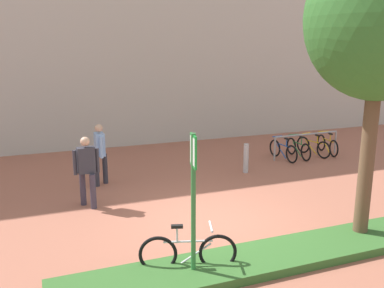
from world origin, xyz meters
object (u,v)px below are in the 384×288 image
at_px(bike_at_sign, 188,252).
at_px(person_suited_navy, 87,167).
at_px(person_casual_tan, 100,151).
at_px(bike_rack_cluster, 306,147).
at_px(parking_sign_post, 193,186).
at_px(bollard_steel, 246,158).
at_px(tree_sidewalk, 381,19).

xyz_separation_m(bike_at_sign, person_suited_navy, (-1.21, 3.63, 0.63)).
bearing_deg(person_suited_navy, person_casual_tan, 70.53).
relative_size(bike_rack_cluster, person_suited_navy, 1.55).
height_order(bike_rack_cluster, person_casual_tan, person_casual_tan).
distance_m(parking_sign_post, person_casual_tan, 5.47).
xyz_separation_m(parking_sign_post, person_suited_navy, (-1.22, 3.85, -0.62)).
bearing_deg(bollard_steel, parking_sign_post, -126.12).
relative_size(bollard_steel, person_casual_tan, 0.52).
bearing_deg(bike_rack_cluster, bike_at_sign, -138.80).
bearing_deg(person_casual_tan, tree_sidewalk, -50.19).
bearing_deg(bollard_steel, tree_sidewalk, -89.73).
bearing_deg(bike_rack_cluster, person_suited_navy, -165.00).
bearing_deg(tree_sidewalk, parking_sign_post, -177.12).
bearing_deg(person_suited_navy, bike_rack_cluster, 15.00).
height_order(tree_sidewalk, bollard_steel, tree_sidewalk).
bearing_deg(bike_at_sign, tree_sidewalk, -0.62).
distance_m(bike_rack_cluster, person_suited_navy, 8.02).
distance_m(tree_sidewalk, person_suited_navy, 6.92).
distance_m(bike_at_sign, person_casual_tan, 5.25).
bearing_deg(person_casual_tan, bike_rack_cluster, 4.21).
bearing_deg(bollard_steel, bike_rack_cluster, 18.08).
height_order(tree_sidewalk, person_suited_navy, tree_sidewalk).
distance_m(tree_sidewalk, bike_at_sign, 5.34).
bearing_deg(tree_sidewalk, bike_at_sign, 179.38).
bearing_deg(tree_sidewalk, bike_rack_cluster, 63.68).
xyz_separation_m(bike_rack_cluster, person_suited_navy, (-7.72, -2.07, 0.64)).
height_order(person_suited_navy, person_casual_tan, same).
bearing_deg(bike_rack_cluster, bollard_steel, -161.92).
height_order(bike_rack_cluster, person_suited_navy, person_suited_navy).
distance_m(bike_at_sign, person_suited_navy, 3.88).
bearing_deg(bike_at_sign, person_suited_navy, 108.53).
relative_size(tree_sidewalk, person_casual_tan, 3.35).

